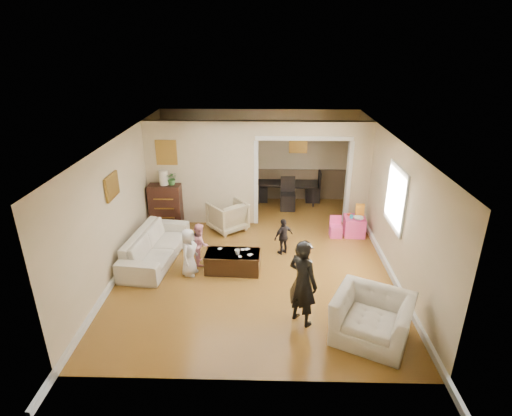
{
  "coord_description": "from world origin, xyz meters",
  "views": [
    {
      "loc": [
        0.21,
        -7.79,
        4.39
      ],
      "look_at": [
        0.0,
        0.2,
        1.05
      ],
      "focal_mm": 28.55,
      "sensor_mm": 36.0,
      "label": 1
    }
  ],
  "objects_px": {
    "sofa": "(156,246)",
    "armchair_front": "(372,318)",
    "child_kneel_a": "(189,252)",
    "armchair_back": "(228,216)",
    "coffee_cup": "(237,252)",
    "play_table": "(354,226)",
    "child_kneel_b": "(200,244)",
    "dining_table": "(287,191)",
    "adult_person": "(303,283)",
    "cyan_cup": "(351,217)",
    "table_lamp": "(164,178)",
    "child_toddler": "(283,236)",
    "coffee_table": "(233,262)",
    "dresser": "(166,205)"
  },
  "relations": [
    {
      "from": "armchair_back",
      "to": "child_kneel_b",
      "type": "bearing_deg",
      "value": 36.43
    },
    {
      "from": "child_kneel_a",
      "to": "table_lamp",
      "type": "bearing_deg",
      "value": 36.16
    },
    {
      "from": "adult_person",
      "to": "child_kneel_b",
      "type": "height_order",
      "value": "adult_person"
    },
    {
      "from": "dresser",
      "to": "adult_person",
      "type": "height_order",
      "value": "adult_person"
    },
    {
      "from": "coffee_table",
      "to": "child_kneel_a",
      "type": "xyz_separation_m",
      "value": [
        -0.85,
        -0.15,
        0.29
      ]
    },
    {
      "from": "child_kneel_a",
      "to": "coffee_cup",
      "type": "bearing_deg",
      "value": -70.79
    },
    {
      "from": "coffee_cup",
      "to": "child_toddler",
      "type": "distance_m",
      "value": 1.24
    },
    {
      "from": "armchair_back",
      "to": "child_kneel_b",
      "type": "relative_size",
      "value": 0.89
    },
    {
      "from": "dresser",
      "to": "child_kneel_b",
      "type": "height_order",
      "value": "dresser"
    },
    {
      "from": "adult_person",
      "to": "child_toddler",
      "type": "xyz_separation_m",
      "value": [
        -0.22,
        2.33,
        -0.34
      ]
    },
    {
      "from": "armchair_front",
      "to": "play_table",
      "type": "distance_m",
      "value": 3.7
    },
    {
      "from": "armchair_back",
      "to": "child_kneel_a",
      "type": "height_order",
      "value": "child_kneel_a"
    },
    {
      "from": "sofa",
      "to": "dining_table",
      "type": "height_order",
      "value": "sofa"
    },
    {
      "from": "play_table",
      "to": "dining_table",
      "type": "distance_m",
      "value": 2.68
    },
    {
      "from": "child_kneel_b",
      "to": "armchair_back",
      "type": "bearing_deg",
      "value": -31.3
    },
    {
      "from": "sofa",
      "to": "coffee_table",
      "type": "xyz_separation_m",
      "value": [
        1.68,
        -0.42,
        -0.11
      ]
    },
    {
      "from": "child_kneel_a",
      "to": "child_toddler",
      "type": "height_order",
      "value": "child_kneel_a"
    },
    {
      "from": "table_lamp",
      "to": "child_toddler",
      "type": "height_order",
      "value": "table_lamp"
    },
    {
      "from": "coffee_table",
      "to": "coffee_cup",
      "type": "relative_size",
      "value": 10.1
    },
    {
      "from": "sofa",
      "to": "armchair_back",
      "type": "relative_size",
      "value": 2.72
    },
    {
      "from": "coffee_table",
      "to": "child_toddler",
      "type": "height_order",
      "value": "child_toddler"
    },
    {
      "from": "cyan_cup",
      "to": "child_toddler",
      "type": "height_order",
      "value": "child_toddler"
    },
    {
      "from": "armchair_back",
      "to": "adult_person",
      "type": "height_order",
      "value": "adult_person"
    },
    {
      "from": "play_table",
      "to": "cyan_cup",
      "type": "xyz_separation_m",
      "value": [
        -0.1,
        -0.05,
        0.27
      ]
    },
    {
      "from": "dresser",
      "to": "coffee_cup",
      "type": "distance_m",
      "value": 2.95
    },
    {
      "from": "play_table",
      "to": "dining_table",
      "type": "relative_size",
      "value": 0.28
    },
    {
      "from": "armchair_front",
      "to": "dresser",
      "type": "height_order",
      "value": "dresser"
    },
    {
      "from": "dining_table",
      "to": "adult_person",
      "type": "relative_size",
      "value": 1.13
    },
    {
      "from": "armchair_front",
      "to": "child_kneel_a",
      "type": "bearing_deg",
      "value": 176.59
    },
    {
      "from": "coffee_table",
      "to": "adult_person",
      "type": "bearing_deg",
      "value": -51.38
    },
    {
      "from": "play_table",
      "to": "coffee_table",
      "type": "bearing_deg",
      "value": -148.44
    },
    {
      "from": "play_table",
      "to": "child_kneel_a",
      "type": "xyz_separation_m",
      "value": [
        -3.63,
        -1.86,
        0.26
      ]
    },
    {
      "from": "sofa",
      "to": "armchair_front",
      "type": "xyz_separation_m",
      "value": [
        4.0,
        -2.38,
        0.05
      ]
    },
    {
      "from": "armchair_front",
      "to": "child_kneel_b",
      "type": "height_order",
      "value": "child_kneel_b"
    },
    {
      "from": "child_kneel_b",
      "to": "play_table",
      "type": "bearing_deg",
      "value": -84.77
    },
    {
      "from": "armchair_front",
      "to": "child_kneel_b",
      "type": "xyz_separation_m",
      "value": [
        -3.03,
        2.26,
        0.08
      ]
    },
    {
      "from": "dresser",
      "to": "child_toddler",
      "type": "height_order",
      "value": "dresser"
    },
    {
      "from": "adult_person",
      "to": "coffee_table",
      "type": "bearing_deg",
      "value": -7.71
    },
    {
      "from": "coffee_cup",
      "to": "play_table",
      "type": "height_order",
      "value": "coffee_cup"
    },
    {
      "from": "play_table",
      "to": "adult_person",
      "type": "bearing_deg",
      "value": -114.74
    },
    {
      "from": "sofa",
      "to": "child_toddler",
      "type": "bearing_deg",
      "value": -76.59
    },
    {
      "from": "coffee_cup",
      "to": "child_kneel_a",
      "type": "relative_size",
      "value": 0.11
    },
    {
      "from": "adult_person",
      "to": "dining_table",
      "type": "bearing_deg",
      "value": -46.27
    },
    {
      "from": "dining_table",
      "to": "adult_person",
      "type": "height_order",
      "value": "adult_person"
    },
    {
      "from": "sofa",
      "to": "coffee_table",
      "type": "bearing_deg",
      "value": -97.56
    },
    {
      "from": "child_kneel_a",
      "to": "child_kneel_b",
      "type": "bearing_deg",
      "value": -5.23
    },
    {
      "from": "sofa",
      "to": "armchair_front",
      "type": "bearing_deg",
      "value": -114.22
    },
    {
      "from": "armchair_front",
      "to": "adult_person",
      "type": "height_order",
      "value": "adult_person"
    },
    {
      "from": "dresser",
      "to": "table_lamp",
      "type": "height_order",
      "value": "table_lamp"
    },
    {
      "from": "armchair_front",
      "to": "child_kneel_a",
      "type": "height_order",
      "value": "child_kneel_a"
    }
  ]
}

